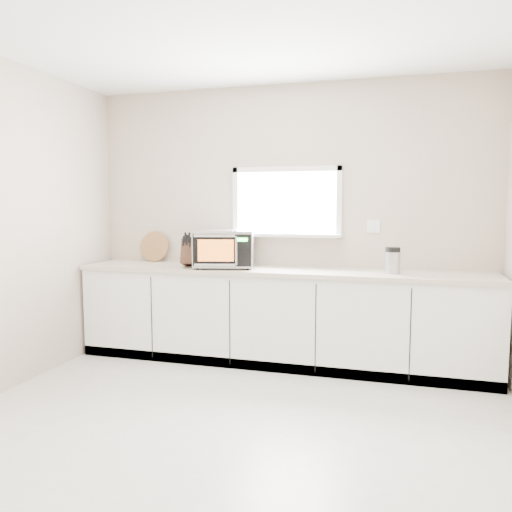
% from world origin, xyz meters
% --- Properties ---
extents(ground, '(4.00, 4.00, 0.00)m').
position_xyz_m(ground, '(0.00, 0.00, 0.00)').
color(ground, beige).
rests_on(ground, ground).
extents(back_wall, '(4.00, 0.17, 2.70)m').
position_xyz_m(back_wall, '(0.00, 2.00, 1.36)').
color(back_wall, '#AF9C8B').
rests_on(back_wall, ground).
extents(cabinets, '(3.92, 0.60, 0.88)m').
position_xyz_m(cabinets, '(0.00, 1.70, 0.44)').
color(cabinets, white).
rests_on(cabinets, ground).
extents(countertop, '(3.92, 0.64, 0.04)m').
position_xyz_m(countertop, '(0.00, 1.69, 0.90)').
color(countertop, beige).
rests_on(countertop, cabinets).
extents(microwave, '(0.65, 0.56, 0.36)m').
position_xyz_m(microwave, '(-0.53, 1.64, 1.11)').
color(microwave, black).
rests_on(microwave, countertop).
extents(knife_block, '(0.14, 0.25, 0.34)m').
position_xyz_m(knife_block, '(-0.89, 1.60, 1.07)').
color(knife_block, '#462319').
rests_on(knife_block, countertop).
extents(cutting_board, '(0.32, 0.08, 0.32)m').
position_xyz_m(cutting_board, '(-1.43, 1.94, 1.08)').
color(cutting_board, '#9D663C').
rests_on(cutting_board, countertop).
extents(coffee_grinder, '(0.14, 0.14, 0.24)m').
position_xyz_m(coffee_grinder, '(1.04, 1.66, 1.04)').
color(coffee_grinder, '#A8AAAF').
rests_on(coffee_grinder, countertop).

